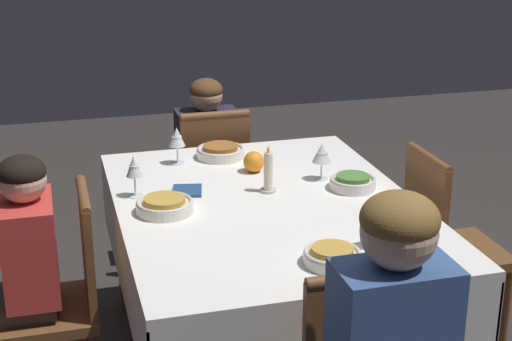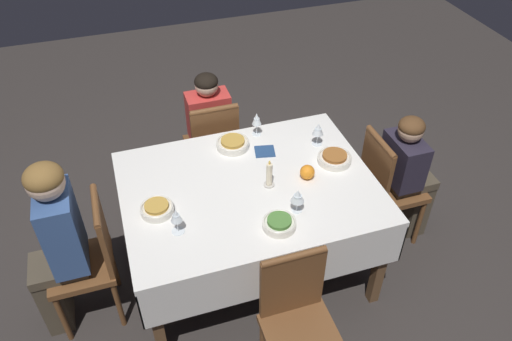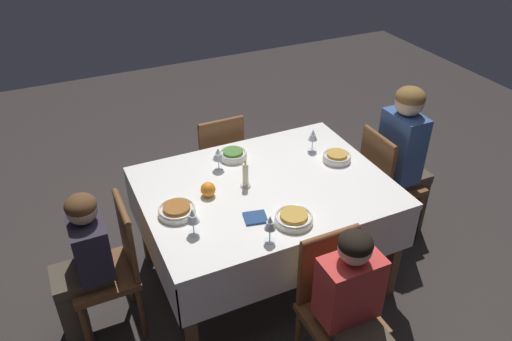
# 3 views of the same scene
# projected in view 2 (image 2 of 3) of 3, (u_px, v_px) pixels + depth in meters

# --- Properties ---
(ground_plane) EXTENTS (8.00, 8.00, 0.00)m
(ground_plane) POSITION_uv_depth(u_px,v_px,m) (250.00, 267.00, 3.37)
(ground_plane) COLOR #332D2B
(dining_table) EXTENTS (1.46, 1.10, 0.74)m
(dining_table) POSITION_uv_depth(u_px,v_px,m) (249.00, 196.00, 2.95)
(dining_table) COLOR white
(dining_table) RESTS_ON ground_plane
(chair_east) EXTENTS (0.37, 0.36, 0.87)m
(chair_east) POSITION_uv_depth(u_px,v_px,m) (90.00, 257.00, 2.82)
(chair_east) COLOR brown
(chair_east) RESTS_ON ground_plane
(chair_west) EXTENTS (0.37, 0.36, 0.87)m
(chair_west) POSITION_uv_depth(u_px,v_px,m) (386.00, 184.00, 3.29)
(chair_west) COLOR brown
(chair_west) RESTS_ON ground_plane
(chair_south) EXTENTS (0.36, 0.37, 0.87)m
(chair_south) POSITION_uv_depth(u_px,v_px,m) (213.00, 145.00, 3.61)
(chair_south) COLOR brown
(chair_south) RESTS_ON ground_plane
(chair_north) EXTENTS (0.36, 0.37, 0.87)m
(chair_north) POSITION_uv_depth(u_px,v_px,m) (298.00, 320.00, 2.50)
(chair_north) COLOR brown
(chair_north) RESTS_ON ground_plane
(person_adult_denim) EXTENTS (0.34, 0.30, 1.17)m
(person_adult_denim) POSITION_uv_depth(u_px,v_px,m) (56.00, 241.00, 2.67)
(person_adult_denim) COLOR #4C4233
(person_adult_denim) RESTS_ON ground_plane
(person_child_dark) EXTENTS (0.33, 0.30, 0.98)m
(person_child_dark) POSITION_uv_depth(u_px,v_px,m) (409.00, 172.00, 3.29)
(person_child_dark) COLOR #4C4233
(person_child_dark) RESTS_ON ground_plane
(person_child_red) EXTENTS (0.30, 0.33, 1.01)m
(person_child_red) POSITION_uv_depth(u_px,v_px,m) (208.00, 125.00, 3.67)
(person_child_red) COLOR #4C4233
(person_child_red) RESTS_ON ground_plane
(bowl_east) EXTENTS (0.18, 0.18, 0.06)m
(bowl_east) POSITION_uv_depth(u_px,v_px,m) (157.00, 208.00, 2.71)
(bowl_east) COLOR silver
(bowl_east) RESTS_ON dining_table
(wine_glass_east) EXTENTS (0.07, 0.07, 0.16)m
(wine_glass_east) POSITION_uv_depth(u_px,v_px,m) (176.00, 216.00, 2.54)
(wine_glass_east) COLOR white
(wine_glass_east) RESTS_ON dining_table
(bowl_west) EXTENTS (0.21, 0.21, 0.06)m
(bowl_west) POSITION_uv_depth(u_px,v_px,m) (334.00, 158.00, 3.04)
(bowl_west) COLOR silver
(bowl_west) RESTS_ON dining_table
(wine_glass_west) EXTENTS (0.07, 0.07, 0.16)m
(wine_glass_west) POSITION_uv_depth(u_px,v_px,m) (318.00, 130.00, 3.12)
(wine_glass_west) COLOR white
(wine_glass_west) RESTS_ON dining_table
(bowl_south) EXTENTS (0.21, 0.21, 0.06)m
(bowl_south) POSITION_uv_depth(u_px,v_px,m) (233.00, 143.00, 3.15)
(bowl_south) COLOR silver
(bowl_south) RESTS_ON dining_table
(wine_glass_south) EXTENTS (0.06, 0.06, 0.16)m
(wine_glass_south) POSITION_uv_depth(u_px,v_px,m) (257.00, 120.00, 3.20)
(wine_glass_south) COLOR white
(wine_glass_south) RESTS_ON dining_table
(bowl_north) EXTENTS (0.18, 0.18, 0.06)m
(bowl_north) POSITION_uv_depth(u_px,v_px,m) (279.00, 223.00, 2.62)
(bowl_north) COLOR silver
(bowl_north) RESTS_ON dining_table
(wine_glass_north) EXTENTS (0.08, 0.08, 0.15)m
(wine_glass_north) POSITION_uv_depth(u_px,v_px,m) (298.00, 196.00, 2.66)
(wine_glass_north) COLOR white
(wine_glass_north) RESTS_ON dining_table
(candle_centerpiece) EXTENTS (0.06, 0.06, 0.18)m
(candle_centerpiece) POSITION_uv_depth(u_px,v_px,m) (269.00, 176.00, 2.84)
(candle_centerpiece) COLOR beige
(candle_centerpiece) RESTS_ON dining_table
(orange_fruit) EXTENTS (0.09, 0.09, 0.09)m
(orange_fruit) POSITION_uv_depth(u_px,v_px,m) (307.00, 172.00, 2.91)
(orange_fruit) COLOR orange
(orange_fruit) RESTS_ON dining_table
(napkin_red_folded) EXTENTS (0.14, 0.13, 0.01)m
(napkin_red_folded) POSITION_uv_depth(u_px,v_px,m) (265.00, 151.00, 3.13)
(napkin_red_folded) COLOR navy
(napkin_red_folded) RESTS_ON dining_table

